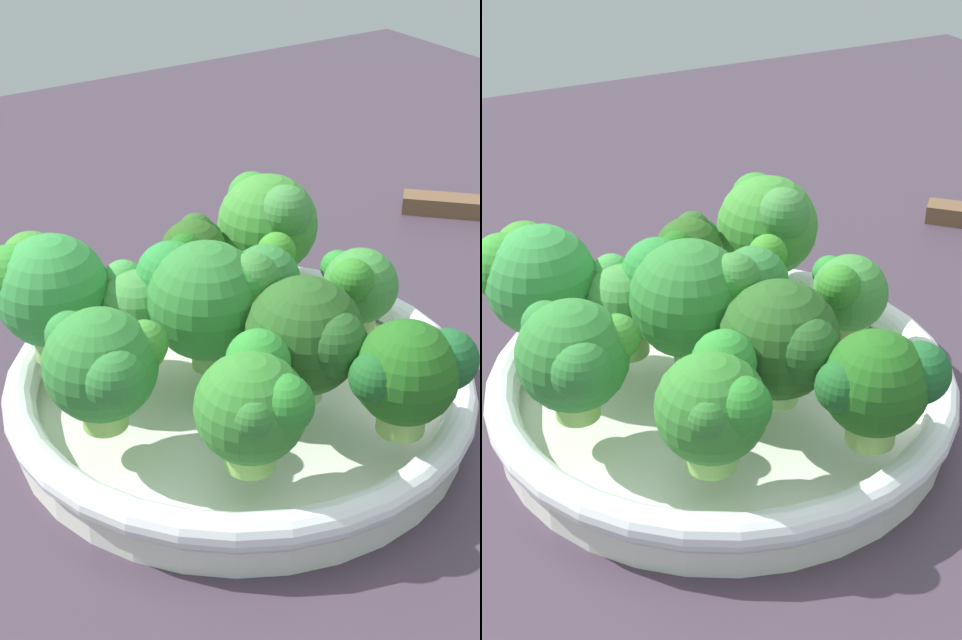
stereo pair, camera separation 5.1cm
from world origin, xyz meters
TOP-DOWN VIEW (x-y plane):
  - ground_plane at (0.00, 0.00)cm, footprint 130.00×130.00cm
  - bowl at (-0.90, 2.99)cm, footprint 26.94×26.94cm
  - broccoli_floret_0 at (-5.21, 1.87)cm, footprint 7.38×6.36cm
  - broccoli_floret_1 at (-1.95, -4.50)cm, footprint 4.84×4.78cm
  - broccoli_floret_2 at (6.36, -3.82)cm, footprint 7.68×6.44cm
  - broccoli_floret_3 at (3.18, 7.33)cm, footprint 4.96×4.59cm
  - broccoli_floret_4 at (-1.91, 11.82)cm, footprint 7.14×6.37cm
  - broccoli_floret_5 at (1.23, -0.54)cm, footprint 4.19×4.15cm
  - broccoli_floret_6 at (-10.46, -0.83)cm, footprint 5.40×6.80cm
  - broccoli_floret_7 at (0.36, 4.43)cm, footprint 7.44×6.84cm
  - broccoli_floret_8 at (6.16, 11.45)cm, footprint 7.22×6.93cm
  - broccoli_floret_9 at (-8.51, 7.06)cm, footprint 6.15×5.78cm
  - broccoli_floret_10 at (6.04, 1.81)cm, footprint 4.20×4.67cm

SIDE VIEW (x-z plane):
  - ground_plane at x=0.00cm, z-range -2.50..0.00cm
  - bowl at x=-0.90cm, z-range 0.03..3.50cm
  - broccoli_floret_3 at x=3.18cm, z-range 3.86..9.48cm
  - broccoli_floret_1 at x=-1.95cm, z-range 3.99..9.69cm
  - broccoli_floret_6 at x=-10.46cm, z-range 3.84..10.05cm
  - broccoli_floret_5 at x=1.23cm, z-range 4.01..10.04cm
  - broccoli_floret_9 at x=-8.51cm, z-range 3.91..10.19cm
  - broccoli_floret_10 at x=6.04cm, z-range 4.16..10.19cm
  - broccoli_floret_4 at x=-1.91cm, z-range 3.91..10.57cm
  - broccoli_floret_0 at x=-5.21cm, z-range 3.84..10.85cm
  - broccoli_floret_2 at x=6.36cm, z-range 4.14..11.66cm
  - broccoli_floret_8 at x=6.16cm, z-range 4.14..11.67cm
  - broccoli_floret_7 at x=0.36cm, z-range 4.17..11.80cm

